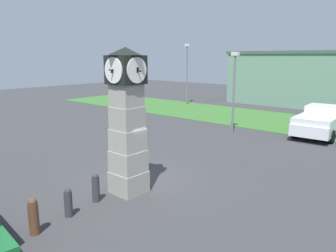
{
  "coord_description": "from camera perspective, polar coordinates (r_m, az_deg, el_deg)",
  "views": [
    {
      "loc": [
        9.27,
        -8.77,
        4.96
      ],
      "look_at": [
        0.25,
        1.57,
        2.05
      ],
      "focal_mm": 35.0,
      "sensor_mm": 36.0,
      "label": 1
    }
  ],
  "objects": [
    {
      "name": "bollard_mid_row",
      "position": [
        11.03,
        -16.98,
        -12.57
      ],
      "size": [
        0.25,
        0.25,
        0.95
      ],
      "color": "#333338",
      "rests_on": "ground_plane"
    },
    {
      "name": "pickup_truck",
      "position": [
        22.97,
        25.01,
        0.73
      ],
      "size": [
        2.57,
        5.39,
        1.85
      ],
      "color": "silver",
      "rests_on": "ground_plane"
    },
    {
      "name": "warehouse_blue_far",
      "position": [
        37.37,
        23.05,
        7.68
      ],
      "size": [
        15.19,
        7.47,
        5.55
      ],
      "color": "gray",
      "rests_on": "ground_plane"
    },
    {
      "name": "street_lamp_far_side",
      "position": [
        34.63,
        3.32,
        9.73
      ],
      "size": [
        0.5,
        0.24,
        6.25
      ],
      "color": "slate",
      "rests_on": "ground_plane"
    },
    {
      "name": "ground_plane",
      "position": [
        13.69,
        -5.17,
        -9.33
      ],
      "size": [
        86.39,
        86.39,
        0.0
      ],
      "primitive_type": "plane",
      "color": "#38383A"
    },
    {
      "name": "grass_verge_far",
      "position": [
        26.42,
        22.16,
        0.29
      ],
      "size": [
        51.83,
        7.97,
        0.04
      ],
      "primitive_type": "cube",
      "color": "#386B2D",
      "rests_on": "ground_plane"
    },
    {
      "name": "bollard_near_tower",
      "position": [
        11.84,
        -12.47,
        -10.36
      ],
      "size": [
        0.27,
        0.27,
        1.03
      ],
      "color": "#333338",
      "rests_on": "ground_plane"
    },
    {
      "name": "clock_tower",
      "position": [
        11.81,
        -7.11,
        0.5
      ],
      "size": [
        1.49,
        1.49,
        5.29
      ],
      "color": "#9A958B",
      "rests_on": "ground_plane"
    },
    {
      "name": "street_lamp_near_road",
      "position": [
        21.77,
        11.42,
        6.86
      ],
      "size": [
        0.5,
        0.24,
        5.27
      ],
      "color": "slate",
      "rests_on": "ground_plane"
    },
    {
      "name": "bollard_far_row",
      "position": [
        10.31,
        -22.37,
        -14.28
      ],
      "size": [
        0.28,
        0.28,
        1.1
      ],
      "color": "brown",
      "rests_on": "ground_plane"
    }
  ]
}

